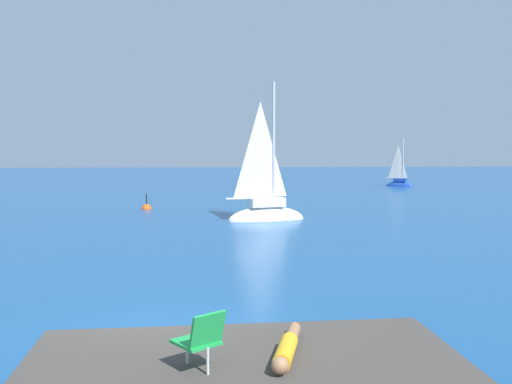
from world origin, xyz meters
The scene contains 8 objects.
ground_plane centered at (0.00, 0.00, 0.00)m, with size 160.00×160.00×0.00m, color navy.
boulder_seaward centered at (0.19, -1.65, 0.00)m, with size 0.73×0.58×0.40m, color #44373B.
boulder_inland centered at (0.01, -1.80, 0.00)m, with size 1.30×1.04×0.72m, color #3B4037.
sailboat_near centered at (3.25, 16.89, 0.39)m, with size 4.01×2.26×7.25m.
sailboat_far centered at (16.48, 38.29, 0.25)m, with size 2.45×2.05×4.58m.
person_sunbather centered at (1.99, -3.01, 0.88)m, with size 0.59×1.73×0.25m.
beach_chair centered at (0.84, -3.45, 1.21)m, with size 0.74×0.76×0.80m.
marker_buoy centered at (-3.08, 21.99, 0.01)m, with size 0.56×0.56×1.13m.
Camera 1 is at (1.11, -10.63, 3.66)m, focal length 40.66 mm.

